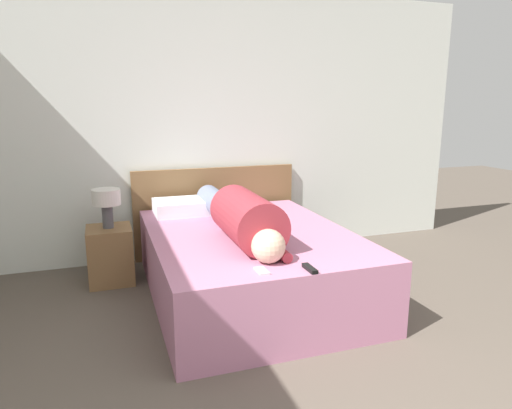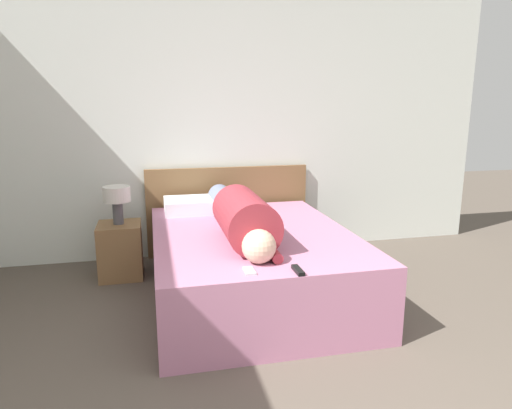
{
  "view_description": "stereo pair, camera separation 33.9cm",
  "coord_description": "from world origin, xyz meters",
  "px_view_note": "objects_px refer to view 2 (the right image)",
  "views": [
    {
      "loc": [
        -0.98,
        -0.85,
        1.52
      ],
      "look_at": [
        0.09,
        2.28,
        0.78
      ],
      "focal_mm": 32.0,
      "sensor_mm": 36.0,
      "label": 1
    },
    {
      "loc": [
        -0.65,
        -0.95,
        1.52
      ],
      "look_at": [
        0.09,
        2.28,
        0.78
      ],
      "focal_mm": 32.0,
      "sensor_mm": 36.0,
      "label": 2
    }
  ],
  "objects_px": {
    "bed": "(252,263)",
    "table_lamp": "(117,197)",
    "person_lying": "(240,216)",
    "pillow_near_headboard": "(194,205)",
    "nightstand": "(121,250)",
    "tv_remote": "(298,270)",
    "cell_phone": "(249,271)"
  },
  "relations": [
    {
      "from": "bed",
      "to": "table_lamp",
      "type": "bearing_deg",
      "value": 147.87
    },
    {
      "from": "table_lamp",
      "to": "tv_remote",
      "type": "distance_m",
      "value": 1.96
    },
    {
      "from": "bed",
      "to": "nightstand",
      "type": "height_order",
      "value": "bed"
    },
    {
      "from": "bed",
      "to": "cell_phone",
      "type": "xyz_separation_m",
      "value": [
        -0.21,
        -0.86,
        0.27
      ]
    },
    {
      "from": "tv_remote",
      "to": "table_lamp",
      "type": "bearing_deg",
      "value": 125.37
    },
    {
      "from": "person_lying",
      "to": "nightstand",
      "type": "bearing_deg",
      "value": 141.03
    },
    {
      "from": "nightstand",
      "to": "tv_remote",
      "type": "xyz_separation_m",
      "value": [
        1.13,
        -1.59,
        0.3
      ]
    },
    {
      "from": "bed",
      "to": "pillow_near_headboard",
      "type": "relative_size",
      "value": 3.72
    },
    {
      "from": "bed",
      "to": "person_lying",
      "type": "distance_m",
      "value": 0.45
    },
    {
      "from": "nightstand",
      "to": "pillow_near_headboard",
      "type": "height_order",
      "value": "pillow_near_headboard"
    },
    {
      "from": "nightstand",
      "to": "table_lamp",
      "type": "distance_m",
      "value": 0.48
    },
    {
      "from": "pillow_near_headboard",
      "to": "tv_remote",
      "type": "xyz_separation_m",
      "value": [
        0.45,
        -1.7,
        -0.05
      ]
    },
    {
      "from": "cell_phone",
      "to": "table_lamp",
      "type": "bearing_deg",
      "value": 119.14
    },
    {
      "from": "nightstand",
      "to": "table_lamp",
      "type": "height_order",
      "value": "table_lamp"
    },
    {
      "from": "pillow_near_headboard",
      "to": "cell_phone",
      "type": "bearing_deg",
      "value": -83.97
    },
    {
      "from": "table_lamp",
      "to": "tv_remote",
      "type": "bearing_deg",
      "value": -54.63
    },
    {
      "from": "table_lamp",
      "to": "cell_phone",
      "type": "xyz_separation_m",
      "value": [
        0.84,
        -1.52,
        -0.18
      ]
    },
    {
      "from": "pillow_near_headboard",
      "to": "tv_remote",
      "type": "bearing_deg",
      "value": -75.0
    },
    {
      "from": "table_lamp",
      "to": "person_lying",
      "type": "height_order",
      "value": "person_lying"
    },
    {
      "from": "bed",
      "to": "pillow_near_headboard",
      "type": "xyz_separation_m",
      "value": [
        -0.38,
        0.77,
        0.33
      ]
    },
    {
      "from": "table_lamp",
      "to": "person_lying",
      "type": "bearing_deg",
      "value": -38.97
    },
    {
      "from": "table_lamp",
      "to": "pillow_near_headboard",
      "type": "height_order",
      "value": "table_lamp"
    },
    {
      "from": "pillow_near_headboard",
      "to": "table_lamp",
      "type": "bearing_deg",
      "value": -170.92
    },
    {
      "from": "bed",
      "to": "pillow_near_headboard",
      "type": "distance_m",
      "value": 0.92
    },
    {
      "from": "nightstand",
      "to": "cell_phone",
      "type": "distance_m",
      "value": 1.76
    },
    {
      "from": "table_lamp",
      "to": "nightstand",
      "type": "bearing_deg",
      "value": 104.04
    },
    {
      "from": "pillow_near_headboard",
      "to": "person_lying",
      "type": "bearing_deg",
      "value": -72.99
    },
    {
      "from": "person_lying",
      "to": "table_lamp",
      "type": "bearing_deg",
      "value": 141.03
    },
    {
      "from": "nightstand",
      "to": "tv_remote",
      "type": "bearing_deg",
      "value": -54.63
    },
    {
      "from": "person_lying",
      "to": "pillow_near_headboard",
      "type": "relative_size",
      "value": 3.3
    },
    {
      "from": "tv_remote",
      "to": "pillow_near_headboard",
      "type": "bearing_deg",
      "value": 105.0
    },
    {
      "from": "bed",
      "to": "nightstand",
      "type": "xyz_separation_m",
      "value": [
        -1.05,
        0.66,
        -0.02
      ]
    }
  ]
}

